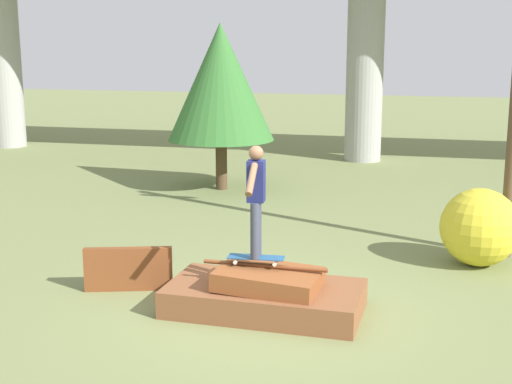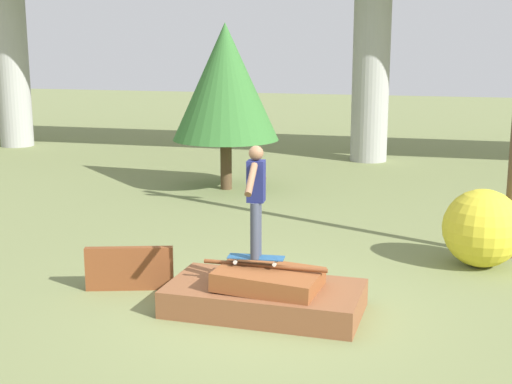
{
  "view_description": "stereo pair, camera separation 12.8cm",
  "coord_description": "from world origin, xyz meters",
  "px_view_note": "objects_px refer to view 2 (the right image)",
  "views": [
    {
      "loc": [
        2.09,
        -8.78,
        3.55
      ],
      "look_at": [
        -0.12,
        -0.0,
        1.63
      ],
      "focal_mm": 50.0,
      "sensor_mm": 36.0,
      "label": 1
    },
    {
      "loc": [
        2.21,
        -8.75,
        3.55
      ],
      "look_at": [
        -0.12,
        -0.0,
        1.63
      ],
      "focal_mm": 50.0,
      "sensor_mm": 36.0,
      "label": 2
    }
  ],
  "objects_px": {
    "tree_behind_left": "(225,82)",
    "bush_yellow_flowering": "(482,228)",
    "skateboard": "(256,258)",
    "skater": "(256,194)"
  },
  "relations": [
    {
      "from": "skateboard",
      "to": "tree_behind_left",
      "type": "distance_m",
      "value": 8.32
    },
    {
      "from": "skateboard",
      "to": "skater",
      "type": "distance_m",
      "value": 0.86
    },
    {
      "from": "skateboard",
      "to": "bush_yellow_flowering",
      "type": "relative_size",
      "value": 0.61
    },
    {
      "from": "skateboard",
      "to": "bush_yellow_flowering",
      "type": "bearing_deg",
      "value": 43.21
    },
    {
      "from": "skater",
      "to": "bush_yellow_flowering",
      "type": "relative_size",
      "value": 1.18
    },
    {
      "from": "tree_behind_left",
      "to": "bush_yellow_flowering",
      "type": "relative_size",
      "value": 3.17
    },
    {
      "from": "skater",
      "to": "tree_behind_left",
      "type": "relative_size",
      "value": 0.37
    },
    {
      "from": "skater",
      "to": "skateboard",
      "type": "bearing_deg",
      "value": 12.34
    },
    {
      "from": "skater",
      "to": "tree_behind_left",
      "type": "distance_m",
      "value": 8.17
    },
    {
      "from": "skateboard",
      "to": "tree_behind_left",
      "type": "height_order",
      "value": "tree_behind_left"
    }
  ]
}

